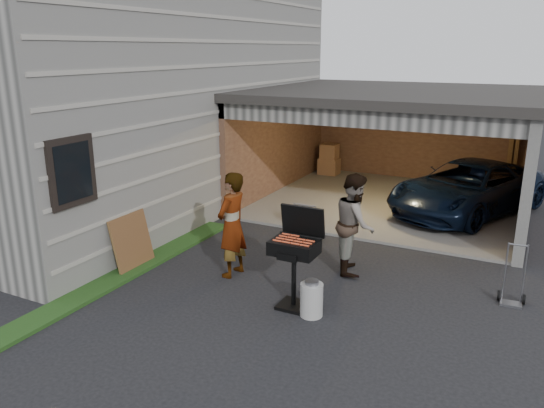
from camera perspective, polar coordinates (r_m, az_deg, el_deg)
The scene contains 11 objects.
ground at distance 8.59m, azimuth -3.80°, elevation -10.27°, with size 80.00×80.00×0.00m, color black.
house at distance 14.58m, azimuth -16.63°, elevation 11.40°, with size 7.00×11.00×5.50m, color #474744.
groundcover_strip at distance 9.19m, azimuth -19.44°, elevation -9.19°, with size 0.50×8.00×0.06m, color #193814.
garage at distance 13.89m, azimuth 13.46°, elevation 7.74°, with size 6.80×6.30×2.90m.
minivan at distance 13.42m, azimuth 20.29°, elevation 1.40°, with size 2.04×4.41×1.23m, color black.
woman at distance 9.16m, azimuth -4.33°, elevation -2.25°, with size 0.68×0.44×1.86m, color #ACC7D9.
man at distance 9.43m, azimuth 8.87°, elevation -2.07°, with size 0.87×0.68×1.79m, color #431D1A.
bbq_grill at distance 8.02m, azimuth 2.51°, elevation -4.98°, with size 0.70×0.61×1.56m.
propane_tank at distance 8.03m, azimuth 4.27°, elevation -10.23°, with size 0.34×0.34×0.51m, color beige.
plywood_panel at distance 9.89m, azimuth -14.82°, elevation -3.98°, with size 0.04×0.91×1.01m, color brown.
hand_truck at distance 9.20m, azimuth 24.41°, elevation -8.63°, with size 0.41×0.32×0.99m.
Camera 1 is at (3.98, -6.57, 3.85)m, focal length 35.00 mm.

